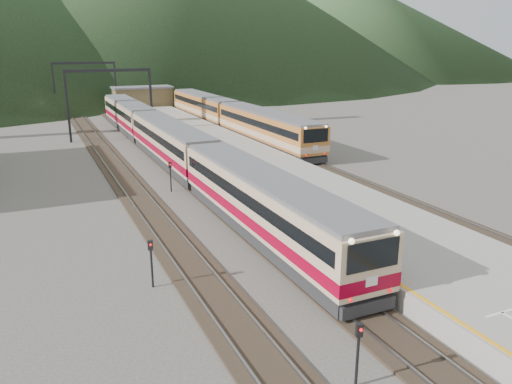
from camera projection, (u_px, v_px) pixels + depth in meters
name	position (u px, v px, depth m)	size (l,w,h in m)	color
track_main	(171.00, 163.00, 45.98)	(2.60, 200.00, 0.23)	black
track_far	(116.00, 169.00, 44.01)	(2.60, 200.00, 0.23)	black
track_second	(282.00, 152.00, 50.53)	(2.60, 200.00, 0.23)	black
platform	(236.00, 157.00, 46.33)	(8.00, 100.00, 1.00)	gray
gantry_near	(110.00, 90.00, 56.39)	(9.55, 0.25, 8.00)	black
gantry_far	(85.00, 78.00, 78.22)	(9.55, 0.25, 8.00)	black
station_shed	(143.00, 96.00, 80.67)	(9.40, 4.40, 3.10)	brown
hill_c	(304.00, 12.00, 230.86)	(160.00, 160.00, 50.00)	#23421D
main_train	(170.00, 142.00, 45.42)	(2.91, 59.67, 3.55)	tan
second_train	(231.00, 115.00, 62.34)	(3.02, 41.12, 3.69)	#AE652A
short_signal_a	(358.00, 346.00, 15.70)	(0.26, 0.22, 2.27)	black
short_signal_b	(170.00, 173.00, 36.92)	(0.23, 0.17, 2.27)	black
short_signal_c	(151.00, 257.00, 22.25)	(0.26, 0.22, 2.27)	black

